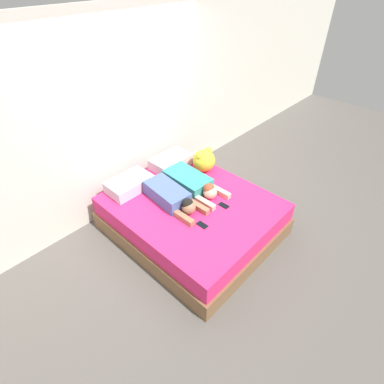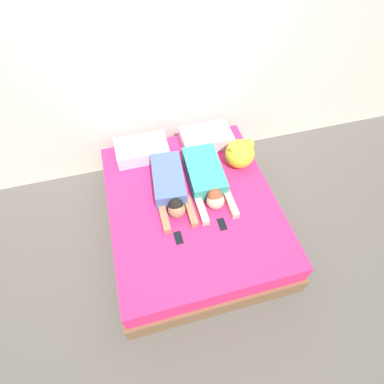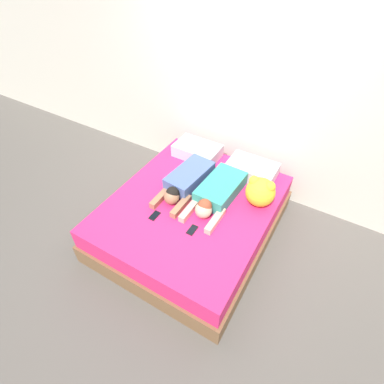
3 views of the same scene
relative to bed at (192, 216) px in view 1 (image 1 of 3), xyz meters
The scene contains 10 objects.
ground_plane 0.25m from the bed, ahead, with size 12.00×12.00×0.00m, color #5B5651.
wall_back 1.57m from the bed, 90.00° to the left, with size 12.00×0.06×2.60m.
bed is the anchor object (origin of this frame).
pillow_head_left 0.93m from the bed, 116.00° to the left, with size 0.58×0.36×0.16m.
pillow_head_right 0.93m from the bed, 64.00° to the left, with size 0.58×0.36×0.16m.
person_left 0.43m from the bed, 137.83° to the left, with size 0.37×0.89×0.20m.
person_right 0.44m from the bed, 40.94° to the left, with size 0.39×0.93×0.21m.
cell_phone_left 0.52m from the bed, 121.45° to the right, with size 0.07×0.13×0.01m.
cell_phone_right 0.48m from the bed, 59.02° to the right, with size 0.07×0.13×0.01m.
plush_toy 0.85m from the bed, 29.78° to the left, with size 0.32×0.32×0.34m.
Camera 1 is at (-2.12, -2.00, 2.95)m, focal length 28.00 mm.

